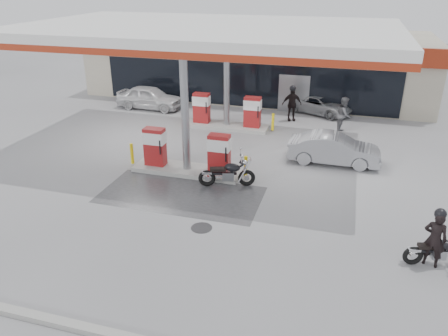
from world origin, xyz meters
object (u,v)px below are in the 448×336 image
object	(u,v)px
pump_island_near	(187,156)
parked_car_right	(320,105)
parked_car_left	(181,87)
biker_walking	(292,104)
biker_main	(435,239)
sedan_white	(150,97)
hatchback_silver	(334,149)
pump_island_far	(227,115)
main_motorcycle	(439,252)
attendant	(344,115)
parked_motorcycle	(228,174)

from	to	relation	value
pump_island_near	parked_car_right	distance (m)	11.00
parked_car_left	biker_walking	world-z (taller)	biker_walking
biker_main	sedan_white	bearing A→B (deg)	-24.89
sedan_white	hatchback_silver	bearing A→B (deg)	-113.68
biker_main	sedan_white	distance (m)	18.86
pump_island_near	biker_walking	world-z (taller)	biker_walking
pump_island_far	parked_car_right	bearing A→B (deg)	41.15
biker_walking	parked_car_left	bearing A→B (deg)	132.90
main_motorcycle	biker_walking	xyz separation A→B (m)	(-5.90, 12.19, 0.51)
parked_car_right	biker_walking	world-z (taller)	biker_walking
biker_main	attendant	distance (m)	11.40
main_motorcycle	biker_main	size ratio (longest dim) A/B	1.10
pump_island_far	biker_main	xyz separation A→B (m)	(8.85, -10.04, 0.14)
parked_motorcycle	parked_car_left	world-z (taller)	parked_motorcycle
biker_main	hatchback_silver	size ratio (longest dim) A/B	0.43
pump_island_near	sedan_white	distance (m)	9.87
pump_island_far	parked_car_left	bearing A→B (deg)	129.95
biker_main	parked_car_left	bearing A→B (deg)	-33.53
main_motorcycle	biker_main	distance (m)	0.46
pump_island_near	sedan_white	xyz separation A→B (m)	(-5.49, 8.20, -0.02)
pump_island_far	parked_motorcycle	world-z (taller)	pump_island_far
biker_main	parked_car_right	size ratio (longest dim) A/B	0.46
hatchback_silver	sedan_white	bearing A→B (deg)	63.60
sedan_white	attendant	size ratio (longest dim) A/B	2.18
parked_car_right	sedan_white	bearing A→B (deg)	123.03
pump_island_far	biker_walking	world-z (taller)	biker_walking
pump_island_far	parked_car_right	world-z (taller)	pump_island_far
attendant	parked_car_left	size ratio (longest dim) A/B	0.48
attendant	biker_main	bearing A→B (deg)	-160.99
attendant	biker_walking	world-z (taller)	biker_walking
pump_island_far	sedan_white	bearing A→B (deg)	158.17
parked_motorcycle	main_motorcycle	bearing A→B (deg)	-42.01
sedan_white	biker_walking	size ratio (longest dim) A/B	2.15
biker_main	biker_walking	distance (m)	13.51
main_motorcycle	hatchback_silver	world-z (taller)	hatchback_silver
parked_car_left	biker_walking	xyz separation A→B (m)	(7.99, -3.59, 0.38)
parked_car_right	biker_walking	size ratio (longest dim) A/B	1.98
main_motorcycle	biker_main	bearing A→B (deg)	-178.91
pump_island_far	biker_main	world-z (taller)	pump_island_far
pump_island_far	main_motorcycle	xyz separation A→B (m)	(9.04, -9.99, -0.28)
pump_island_near	parked_car_right	size ratio (longest dim) A/B	1.38
main_motorcycle	parked_car_left	bearing A→B (deg)	116.75
sedan_white	pump_island_near	bearing A→B (deg)	-143.72
hatchback_silver	parked_car_left	world-z (taller)	hatchback_silver
parked_motorcycle	sedan_white	size ratio (longest dim) A/B	0.53
pump_island_near	biker_main	world-z (taller)	pump_island_near
main_motorcycle	pump_island_near	bearing A→B (deg)	141.59
attendant	sedan_white	bearing A→B (deg)	88.55
parked_car_right	parked_car_left	bearing A→B (deg)	102.15
parked_car_left	parked_car_right	xyz separation A→B (m)	(9.42, -1.79, -0.04)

